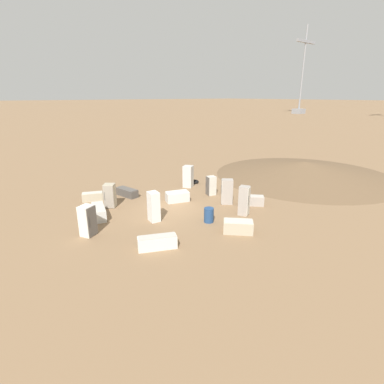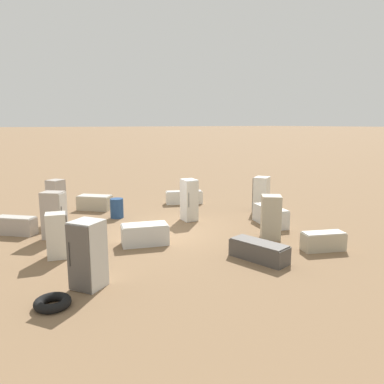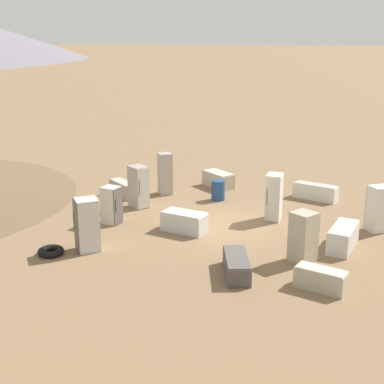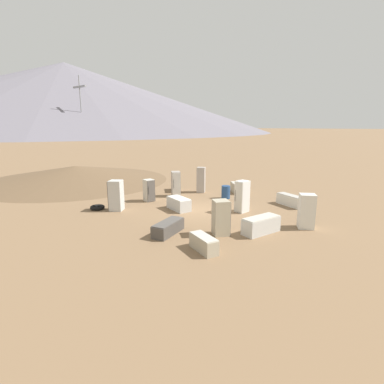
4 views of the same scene
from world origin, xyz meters
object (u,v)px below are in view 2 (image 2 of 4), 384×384
Objects in this scene: discarded_fridge_11 at (184,197)px; rusty_barrel at (117,208)px; discarded_fridge_2 at (145,234)px; discarded_fridge_4 at (270,216)px; discarded_fridge_7 at (16,226)px; discarded_fridge_12 at (88,255)px; discarded_fridge_3 at (57,235)px; discarded_fridge_8 at (189,200)px; discarded_fridge_5 at (323,241)px; discarded_fridge_13 at (56,202)px; discarded_fridge_6 at (95,203)px; scrap_tire at (53,303)px; discarded_fridge_10 at (54,215)px; discarded_fridge_1 at (259,251)px; discarded_fridge_9 at (261,194)px; discarded_fridge_0 at (271,217)px.

discarded_fridge_11 is 4.33m from rusty_barrel.
discarded_fridge_4 is (5.66, -0.52, 0.02)m from discarded_fridge_2.
discarded_fridge_7 is 6.37m from discarded_fridge_12.
discarded_fridge_3 is 0.81× the size of discarded_fridge_12.
discarded_fridge_2 is 0.99× the size of discarded_fridge_12.
discarded_fridge_8 is 0.91× the size of discarded_fridge_11.
discarded_fridge_13 reaches higher than discarded_fridge_5.
discarded_fridge_6 is (0.30, 6.34, -0.01)m from discarded_fridge_2.
scrap_tire is (-8.71, 0.85, -0.21)m from discarded_fridge_5.
rusty_barrel is (3.14, 1.68, -0.44)m from discarded_fridge_10.
discarded_fridge_8 is at bearing -142.36° from discarded_fridge_5.
discarded_fridge_13 reaches higher than discarded_fridge_12.
discarded_fridge_4 reaches higher than discarded_fridge_1.
discarded_fridge_4 is at bearing -77.71° from discarded_fridge_2.
discarded_fridge_7 is (-8.50, 7.75, 0.03)m from discarded_fridge_5.
discarded_fridge_12 is at bearing -155.26° from discarded_fridge_6.
discarded_fridge_10 is at bearing -172.04° from discarded_fridge_6.
rusty_barrel is (-4.19, 8.09, 0.13)m from discarded_fridge_5.
discarded_fridge_10 is (-7.33, 6.41, 0.57)m from discarded_fridge_5.
discarded_fridge_6 is 0.84× the size of discarded_fridge_11.
discarded_fridge_9 reaches higher than discarded_fridge_11.
discarded_fridge_11 reaches higher than discarded_fridge_1.
discarded_fridge_3 reaches higher than discarded_fridge_5.
discarded_fridge_2 reaches higher than discarded_fridge_5.
discarded_fridge_11 is 11.98m from scrap_tire.
discarded_fridge_8 is (-1.15, 3.89, 0.11)m from discarded_fridge_0.
discarded_fridge_1 is 6.25m from scrap_tire.
discarded_fridge_11 is at bearing 91.24° from discarded_fridge_9.
discarded_fridge_9 is at bearing 90.16° from discarded_fridge_0.
discarded_fridge_13 is (-8.95, 3.17, 0.10)m from discarded_fridge_9.
discarded_fridge_8 is (2.86, -4.34, 0.56)m from discarded_fridge_6.
discarded_fridge_5 is (-0.84, -3.37, -0.07)m from discarded_fridge_4.
discarded_fridge_3 is 0.86× the size of discarded_fridge_9.
discarded_fridge_9 is at bearing -81.27° from discarded_fridge_6.
discarded_fridge_1 is 4.11m from discarded_fridge_2.
discarded_fridge_10 reaches higher than discarded_fridge_11.
discarded_fridge_1 is (-1.96, -1.48, -0.52)m from discarded_fridge_0.
discarded_fridge_10 is at bearing -176.12° from discarded_fridge_3.
discarded_fridge_12 reaches higher than discarded_fridge_0.
discarded_fridge_10 reaches higher than discarded_fridge_1.
discarded_fridge_13 is at bearing -74.72° from discarded_fridge_1.
discarded_fridge_8 is 2.14× the size of scrap_tire.
discarded_fridge_8 is (6.10, 1.67, 0.19)m from discarded_fridge_3.
discarded_fridge_11 is (7.79, 4.82, -0.39)m from discarded_fridge_3.
discarded_fridge_9 is 10.62m from discarded_fridge_12.
discarded_fridge_7 is 0.89× the size of discarded_fridge_9.
discarded_fridge_7 is 10.99m from discarded_fridge_9.
discarded_fridge_2 is 2.08× the size of scrap_tire.
discarded_fridge_2 is 3.76m from discarded_fridge_12.
discarded_fridge_11 is at bearing 113.79° from discarded_fridge_4.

